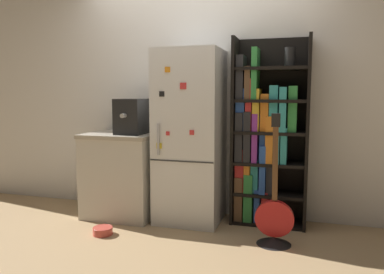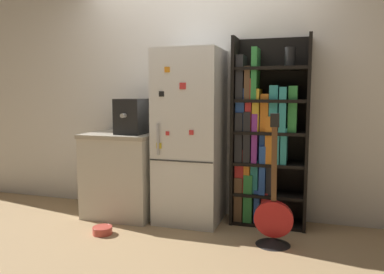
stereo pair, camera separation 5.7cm
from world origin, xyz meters
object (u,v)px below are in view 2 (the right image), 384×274
at_px(refrigerator, 190,137).
at_px(guitar, 273,226).
at_px(espresso_machine, 132,116).
at_px(bookshelf, 263,138).
at_px(pet_bowl, 102,230).

bearing_deg(refrigerator, guitar, -24.70).
xyz_separation_m(espresso_machine, guitar, (1.47, -0.31, -0.89)).
height_order(refrigerator, espresso_machine, refrigerator).
relative_size(refrigerator, espresso_machine, 4.71).
xyz_separation_m(bookshelf, espresso_machine, (-1.30, -0.23, 0.20)).
distance_m(espresso_machine, guitar, 1.75).
height_order(refrigerator, bookshelf, bookshelf).
xyz_separation_m(bookshelf, guitar, (0.16, -0.54, -0.69)).
bearing_deg(pet_bowl, guitar, 8.14).
bearing_deg(espresso_machine, pet_bowl, -96.01).
bearing_deg(guitar, espresso_machine, 168.01).
relative_size(refrigerator, guitar, 1.52).
bearing_deg(bookshelf, refrigerator, -168.75).
xyz_separation_m(guitar, pet_bowl, (-1.53, -0.22, -0.13)).
distance_m(refrigerator, bookshelf, 0.72).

